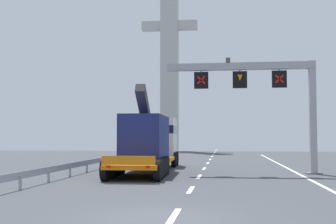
% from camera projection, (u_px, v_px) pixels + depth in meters
% --- Properties ---
extents(ground, '(112.00, 112.00, 0.00)m').
position_uv_depth(ground, '(161.00, 218.00, 12.50)').
color(ground, '#424449').
extents(lane_markings, '(0.20, 71.92, 0.01)m').
position_uv_depth(lane_markings, '(209.00, 161.00, 40.85)').
color(lane_markings, silver).
rests_on(lane_markings, ground).
extents(edge_line_right, '(0.20, 63.00, 0.01)m').
position_uv_depth(edge_line_right, '(309.00, 179.00, 23.61)').
color(edge_line_right, silver).
rests_on(edge_line_right, ground).
extents(overhead_lane_gantry, '(9.41, 0.90, 7.19)m').
position_uv_depth(overhead_lane_gantry, '(262.00, 86.00, 27.75)').
color(overhead_lane_gantry, '#9EA0A5').
rests_on(overhead_lane_gantry, ground).
extents(heavy_haul_truck_orange, '(3.37, 14.12, 5.30)m').
position_uv_depth(heavy_haul_truck_orange, '(151.00, 141.00, 30.02)').
color(heavy_haul_truck_orange, orange).
rests_on(heavy_haul_truck_orange, ground).
extents(guardrail_left, '(0.13, 34.02, 0.76)m').
position_uv_depth(guardrail_left, '(86.00, 163.00, 28.28)').
color(guardrail_left, '#999EA3').
rests_on(guardrail_left, ground).
extents(bridge_pylon_distant, '(9.00, 2.00, 32.64)m').
position_uv_depth(bridge_pylon_distant, '(170.00, 47.00, 72.54)').
color(bridge_pylon_distant, '#B7B7B2').
rests_on(bridge_pylon_distant, ground).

